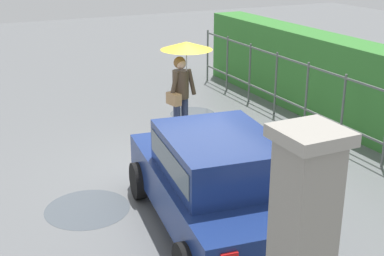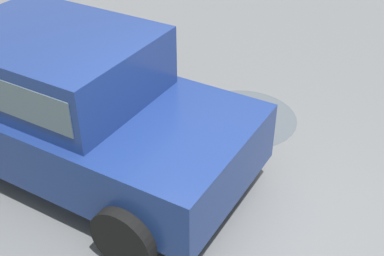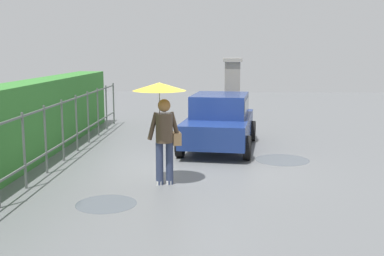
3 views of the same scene
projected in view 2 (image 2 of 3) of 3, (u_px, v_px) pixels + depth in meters
The scene contains 3 objects.
ground_plane at pixel (231, 253), 4.32m from camera, with size 40.00×40.00×0.00m, color slate.
car at pixel (66, 98), 4.92m from camera, with size 3.90×2.24×1.48m.
puddle_near at pixel (242, 117), 6.09m from camera, with size 1.33×1.33×0.00m, color #4C545B.
Camera 2 is at (-0.84, 2.84, 3.34)m, focal length 46.42 mm.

